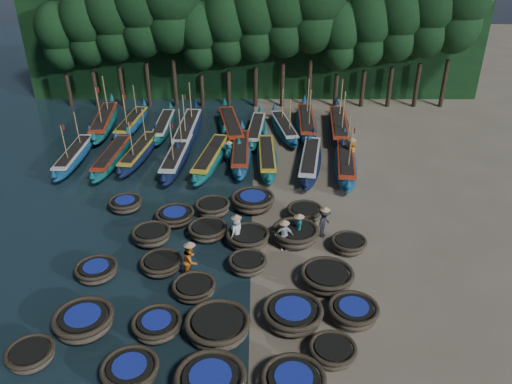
{
  "coord_description": "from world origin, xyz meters",
  "views": [
    {
      "loc": [
        0.32,
        -21.86,
        14.15
      ],
      "look_at": [
        0.22,
        1.84,
        1.3
      ],
      "focal_mm": 35.0,
      "sensor_mm": 36.0,
      "label": 1
    }
  ],
  "objects_px": {
    "long_boat_8": "(346,162)",
    "fisherman_6": "(351,151)",
    "long_boat_7": "(310,161)",
    "coracle_5": "(84,321)",
    "coracle_6": "(157,325)",
    "coracle_16": "(208,231)",
    "fisherman_5": "(229,152)",
    "coracle_13": "(248,264)",
    "coracle_0": "(31,355)",
    "fisherman_3": "(324,222)",
    "long_boat_5": "(241,153)",
    "coracle_10": "(97,270)",
    "long_boat_11": "(164,126)",
    "long_boat_15": "(284,128)",
    "fisherman_1": "(299,227)",
    "long_boat_16": "(306,123)",
    "coracle_2": "(211,382)",
    "coracle_11": "(161,264)",
    "coracle_12": "(194,288)",
    "coracle_20": "(125,204)",
    "long_boat_4": "(211,158)",
    "coracle_14": "(327,277)",
    "long_boat_2": "(140,153)",
    "long_boat_6": "(267,157)",
    "coracle_22": "(213,208)",
    "long_boat_14": "(256,130)",
    "fisherman_2": "(191,260)",
    "coracle_9": "(353,312)",
    "long_boat_9": "(104,122)",
    "long_boat_1": "(112,157)",
    "coracle_3": "(293,383)",
    "coracle_24": "(305,213)",
    "coracle_17": "(248,238)",
    "long_boat_10": "(132,123)",
    "coracle_7": "(218,326)",
    "fisherman_4": "(284,234)",
    "long_boat_0": "(74,156)",
    "long_boat_17": "(339,127)",
    "coracle_19": "(349,244)",
    "fisherman_0": "(237,230)",
    "long_boat_3": "(177,157)",
    "long_boat_13": "(231,127)",
    "coracle_4": "(333,351)",
    "coracle_1": "(130,371)",
    "coracle_18": "(295,234)"
  },
  "relations": [
    {
      "from": "coracle_1",
      "to": "coracle_19",
      "type": "xyz_separation_m",
      "value": [
        8.85,
        7.84,
        -0.02
      ]
    },
    {
      "from": "long_boat_4",
      "to": "coracle_14",
      "type": "bearing_deg",
      "value": -54.07
    },
    {
      "from": "coracle_0",
      "to": "coracle_7",
      "type": "bearing_deg",
      "value": 11.56
    },
    {
      "from": "coracle_6",
      "to": "coracle_16",
      "type": "height_order",
      "value": "coracle_6"
    },
    {
      "from": "coracle_11",
      "to": "long_boat_13",
      "type": "distance_m",
      "value": 16.99
    },
    {
      "from": "long_boat_2",
      "to": "long_boat_8",
      "type": "distance_m",
      "value": 13.7
    },
    {
      "from": "long_boat_14",
      "to": "fisherman_2",
      "type": "bearing_deg",
      "value": -94.33
    },
    {
      "from": "coracle_24",
      "to": "coracle_17",
      "type": "bearing_deg",
      "value": -141.51
    },
    {
      "from": "long_boat_9",
      "to": "long_boat_10",
      "type": "relative_size",
      "value": 1.17
    },
    {
      "from": "long_boat_16",
      "to": "coracle_2",
      "type": "bearing_deg",
      "value": -99.93
    },
    {
      "from": "coracle_9",
      "to": "long_boat_1",
      "type": "xyz_separation_m",
      "value": [
        -13.46,
        14.75,
        0.07
      ]
    },
    {
      "from": "long_boat_15",
      "to": "fisherman_1",
      "type": "distance_m",
      "value": 14.51
    },
    {
      "from": "long_boat_9",
      "to": "fisherman_5",
      "type": "xyz_separation_m",
      "value": [
        9.96,
        -6.18,
        0.19
      ]
    },
    {
      "from": "fisherman_3",
      "to": "long_boat_5",
      "type": "bearing_deg",
      "value": 54.15
    },
    {
      "from": "coracle_17",
      "to": "fisherman_2",
      "type": "distance_m",
      "value": 3.6
    },
    {
      "from": "coracle_10",
      "to": "long_boat_11",
      "type": "relative_size",
      "value": 0.26
    },
    {
      "from": "long_boat_9",
      "to": "long_boat_16",
      "type": "distance_m",
      "value": 15.58
    },
    {
      "from": "coracle_0",
      "to": "coracle_12",
      "type": "height_order",
      "value": "same"
    },
    {
      "from": "long_boat_15",
      "to": "fisherman_2",
      "type": "xyz_separation_m",
      "value": [
        -4.95,
        -17.26,
        0.43
      ]
    },
    {
      "from": "long_boat_11",
      "to": "fisherman_0",
      "type": "height_order",
      "value": "fisherman_0"
    },
    {
      "from": "fisherman_5",
      "to": "coracle_13",
      "type": "bearing_deg",
      "value": -152.95
    },
    {
      "from": "long_boat_5",
      "to": "coracle_7",
      "type": "bearing_deg",
      "value": -91.74
    },
    {
      "from": "long_boat_2",
      "to": "long_boat_6",
      "type": "xyz_separation_m",
      "value": [
        8.56,
        -0.77,
        0.0
      ]
    },
    {
      "from": "fisherman_3",
      "to": "fisherman_6",
      "type": "xyz_separation_m",
      "value": [
        2.78,
        8.67,
        0.08
      ]
    },
    {
      "from": "long_boat_7",
      "to": "fisherman_0",
      "type": "distance_m",
      "value": 9.84
    },
    {
      "from": "coracle_6",
      "to": "coracle_12",
      "type": "distance_m",
      "value": 2.56
    },
    {
      "from": "coracle_19",
      "to": "coracle_22",
      "type": "xyz_separation_m",
      "value": [
        -6.89,
        3.38,
        0.07
      ]
    },
    {
      "from": "long_boat_8",
      "to": "fisherman_6",
      "type": "xyz_separation_m",
      "value": [
        0.49,
        0.93,
        0.38
      ]
    },
    {
      "from": "coracle_7",
      "to": "long_boat_4",
      "type": "distance_m",
      "value": 15.52
    },
    {
      "from": "long_boat_1",
      "to": "coracle_3",
      "type": "bearing_deg",
      "value": -55.67
    },
    {
      "from": "coracle_9",
      "to": "long_boat_7",
      "type": "xyz_separation_m",
      "value": [
        -0.46,
        14.07,
        0.11
      ]
    },
    {
      "from": "coracle_24",
      "to": "long_boat_3",
      "type": "height_order",
      "value": "long_boat_3"
    },
    {
      "from": "coracle_5",
      "to": "coracle_16",
      "type": "xyz_separation_m",
      "value": [
        4.22,
        6.63,
        -0.08
      ]
    },
    {
      "from": "coracle_6",
      "to": "long_boat_16",
      "type": "bearing_deg",
      "value": 70.63
    },
    {
      "from": "coracle_2",
      "to": "fisherman_1",
      "type": "bearing_deg",
      "value": 68.35
    },
    {
      "from": "coracle_20",
      "to": "coracle_22",
      "type": "height_order",
      "value": "coracle_22"
    },
    {
      "from": "coracle_4",
      "to": "long_boat_0",
      "type": "xyz_separation_m",
      "value": [
        -14.94,
        16.92,
        0.15
      ]
    },
    {
      "from": "coracle_20",
      "to": "fisherman_3",
      "type": "relative_size",
      "value": 1.23
    },
    {
      "from": "coracle_13",
      "to": "fisherman_5",
      "type": "distance_m",
      "value": 11.76
    },
    {
      "from": "long_boat_15",
      "to": "fisherman_0",
      "type": "xyz_separation_m",
      "value": [
        -2.99,
        -14.78,
        0.39
      ]
    },
    {
      "from": "long_boat_0",
      "to": "long_boat_17",
      "type": "xyz_separation_m",
      "value": [
        18.26,
        5.12,
        0.11
      ]
    },
    {
      "from": "coracle_9",
      "to": "coracle_18",
      "type": "xyz_separation_m",
      "value": [
        -1.96,
        5.57,
        0.05
      ]
    },
    {
      "from": "coracle_13",
      "to": "fisherman_4",
      "type": "xyz_separation_m",
      "value": [
        1.74,
        1.74,
        0.46
      ]
    },
    {
      "from": "coracle_20",
      "to": "long_boat_7",
      "type": "bearing_deg",
      "value": 26.51
    },
    {
      "from": "long_boat_0",
      "to": "fisherman_2",
      "type": "bearing_deg",
      "value": -52.41
    },
    {
      "from": "coracle_7",
      "to": "fisherman_3",
      "type": "height_order",
      "value": "fisherman_3"
    },
    {
      "from": "coracle_0",
      "to": "coracle_13",
      "type": "height_order",
      "value": "coracle_13"
    },
    {
      "from": "long_boat_1",
      "to": "long_boat_6",
      "type": "relative_size",
      "value": 0.98
    },
    {
      "from": "long_boat_7",
      "to": "coracle_5",
      "type": "bearing_deg",
      "value": -115.65
    },
    {
      "from": "fisherman_3",
      "to": "coracle_11",
      "type": "bearing_deg",
      "value": 138.62
    }
  ]
}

